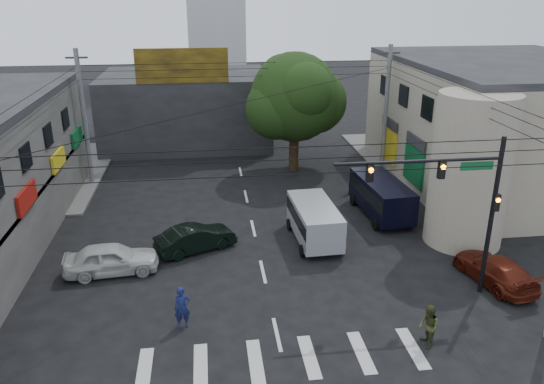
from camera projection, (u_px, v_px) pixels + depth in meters
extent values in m
plane|color=black|center=(268.00, 294.00, 23.69)|extent=(160.00, 160.00, 0.00)
cube|color=#514F4C|center=(464.00, 158.00, 42.46)|extent=(16.00, 16.00, 0.15)
cube|color=gray|center=(505.00, 125.00, 36.42)|extent=(14.00, 18.00, 8.00)
cylinder|color=gray|center=(470.00, 171.00, 27.26)|extent=(4.00, 4.00, 8.00)
cube|color=#232326|center=(187.00, 108.00, 46.21)|extent=(14.00, 10.00, 6.00)
cube|color=olive|center=(182.00, 66.00, 40.13)|extent=(7.00, 0.30, 2.60)
cylinder|color=black|center=(294.00, 142.00, 39.11)|extent=(0.70, 0.70, 4.40)
sphere|color=black|center=(295.00, 97.00, 37.93)|extent=(6.40, 6.40, 6.40)
cylinder|color=black|center=(491.00, 218.00, 22.60)|extent=(0.20, 0.20, 7.20)
cylinder|color=black|center=(419.00, 161.00, 21.21)|extent=(7.00, 0.14, 0.14)
cube|color=black|center=(442.00, 170.00, 21.48)|extent=(0.28, 0.22, 0.75)
cube|color=black|center=(370.00, 173.00, 21.12)|extent=(0.28, 0.22, 0.75)
sphere|color=orange|center=(444.00, 167.00, 21.29)|extent=(0.20, 0.20, 0.20)
sphere|color=orange|center=(371.00, 170.00, 20.94)|extent=(0.20, 0.20, 0.20)
cube|color=#0B5227|center=(477.00, 166.00, 21.62)|extent=(1.40, 0.06, 0.35)
cylinder|color=#59595B|center=(84.00, 119.00, 35.60)|extent=(0.32, 0.32, 9.20)
cylinder|color=#59595B|center=(386.00, 110.00, 38.10)|extent=(0.32, 0.32, 9.20)
imported|color=black|center=(196.00, 238.00, 27.42)|extent=(4.60, 5.25, 1.37)
imported|color=beige|center=(111.00, 259.00, 25.20)|extent=(2.59, 4.73, 1.50)
imported|color=#50160B|center=(495.00, 270.00, 24.41)|extent=(3.55, 5.18, 1.30)
imported|color=#141A47|center=(182.00, 308.00, 21.08)|extent=(0.79, 0.64, 1.79)
imported|color=#363C1B|center=(428.00, 327.00, 19.95)|extent=(0.86, 0.68, 1.74)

